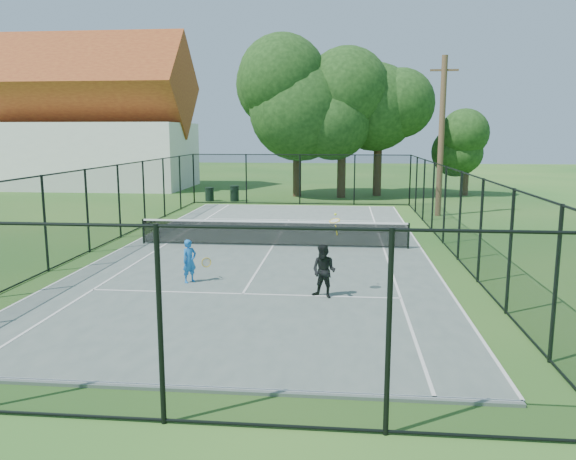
# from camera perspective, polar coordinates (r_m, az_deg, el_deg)

# --- Properties ---
(ground) EXTENTS (120.00, 120.00, 0.00)m
(ground) POSITION_cam_1_polar(r_m,az_deg,el_deg) (21.09, -1.54, -1.79)
(ground) COLOR #1F561D
(tennis_court) EXTENTS (11.00, 24.00, 0.06)m
(tennis_court) POSITION_cam_1_polar(r_m,az_deg,el_deg) (21.08, -1.54, -1.71)
(tennis_court) COLOR slate
(tennis_court) RESTS_ON ground
(tennis_net) EXTENTS (10.08, 0.08, 0.95)m
(tennis_net) POSITION_cam_1_polar(r_m,az_deg,el_deg) (20.98, -1.55, -0.24)
(tennis_net) COLOR black
(tennis_net) RESTS_ON tennis_court
(fence) EXTENTS (13.10, 26.10, 3.00)m
(fence) POSITION_cam_1_polar(r_m,az_deg,el_deg) (20.84, -1.56, 2.26)
(fence) COLOR black
(fence) RESTS_ON ground
(tree_near_left) EXTENTS (7.19, 7.19, 9.37)m
(tree_near_left) POSITION_cam_1_polar(r_m,az_deg,el_deg) (37.94, 0.95, 12.13)
(tree_near_left) COLOR #332114
(tree_near_left) RESTS_ON ground
(tree_near_mid) EXTENTS (6.47, 6.47, 8.47)m
(tree_near_mid) POSITION_cam_1_polar(r_m,az_deg,el_deg) (37.39, 5.54, 11.28)
(tree_near_mid) COLOR #332114
(tree_near_mid) RESTS_ON ground
(tree_near_right) EXTENTS (6.14, 6.14, 8.47)m
(tree_near_right) POSITION_cam_1_polar(r_m,az_deg,el_deg) (38.76, 9.21, 11.40)
(tree_near_right) COLOR #332114
(tree_near_right) RESTS_ON ground
(tree_far_right) EXTENTS (4.08, 4.08, 5.39)m
(tree_far_right) POSITION_cam_1_polar(r_m,az_deg,el_deg) (40.41, 17.65, 8.08)
(tree_far_right) COLOR #332114
(tree_far_right) RESTS_ON ground
(building) EXTENTS (15.30, 8.15, 11.87)m
(building) POSITION_cam_1_polar(r_m,az_deg,el_deg) (46.79, -19.43, 10.13)
(building) COLOR silver
(building) RESTS_ON ground
(trash_bin_left) EXTENTS (0.58, 0.58, 0.86)m
(trash_bin_left) POSITION_cam_1_polar(r_m,az_deg,el_deg) (35.75, -7.98, 3.62)
(trash_bin_left) COLOR black
(trash_bin_left) RESTS_ON ground
(trash_bin_right) EXTENTS (0.58, 0.58, 0.98)m
(trash_bin_right) POSITION_cam_1_polar(r_m,az_deg,el_deg) (35.48, -5.46, 3.72)
(trash_bin_right) COLOR black
(trash_bin_right) RESTS_ON ground
(utility_pole) EXTENTS (1.40, 0.30, 8.06)m
(utility_pole) POSITION_cam_1_polar(r_m,az_deg,el_deg) (29.90, 15.31, 9.19)
(utility_pole) COLOR #4C3823
(utility_pole) RESTS_ON ground
(player_blue) EXTENTS (0.84, 0.53, 1.23)m
(player_blue) POSITION_cam_1_polar(r_m,az_deg,el_deg) (16.12, -9.96, -3.13)
(player_blue) COLOR blue
(player_blue) RESTS_ON tennis_court
(player_black) EXTENTS (0.83, 1.05, 2.11)m
(player_black) POSITION_cam_1_polar(r_m,az_deg,el_deg) (14.45, 3.67, -4.17)
(player_black) COLOR black
(player_black) RESTS_ON tennis_court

